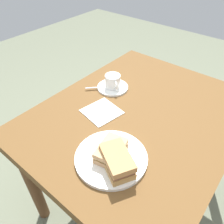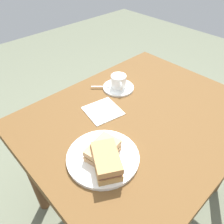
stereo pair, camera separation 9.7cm
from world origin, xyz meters
name	(u,v)px [view 1 (the left image)]	position (x,y,z in m)	size (l,w,h in m)	color
ground_plane	(131,194)	(0.00, 0.00, 0.00)	(6.00, 6.00, 0.00)	#666C56
dining_table	(138,127)	(0.00, 0.00, 0.62)	(1.03, 0.82, 0.71)	brown
sandwich_plate	(111,158)	(0.28, 0.07, 0.72)	(0.27, 0.27, 0.01)	white
sandwich_front	(111,151)	(0.28, 0.06, 0.75)	(0.14, 0.11, 0.05)	tan
sandwich_back	(117,161)	(0.31, 0.11, 0.76)	(0.14, 0.16, 0.07)	#B2864B
coffee_saucer	(113,87)	(-0.08, -0.22, 0.72)	(0.16, 0.16, 0.01)	white
coffee_cup	(113,81)	(-0.08, -0.22, 0.76)	(0.08, 0.10, 0.07)	white
spoon	(98,87)	(-0.02, -0.27, 0.73)	(0.08, 0.08, 0.01)	silver
napkin	(102,112)	(0.11, -0.14, 0.71)	(0.15, 0.15, 0.00)	white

